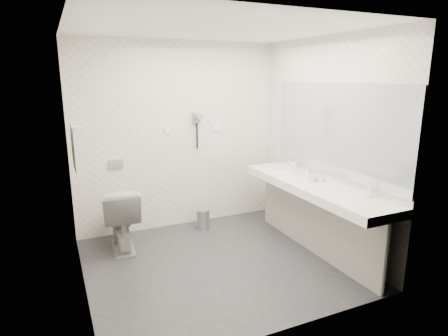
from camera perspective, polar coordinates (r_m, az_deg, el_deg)
name	(u,v)px	position (r m, az deg, el deg)	size (l,w,h in m)	color
floor	(217,263)	(4.42, -0.99, -13.96)	(2.80, 2.80, 0.00)	#2C2C32
ceiling	(216,28)	(3.95, -1.14, 20.18)	(2.80, 2.80, 0.00)	white
wall_back	(179,137)	(5.20, -6.81, 4.67)	(2.80, 2.80, 0.00)	white
wall_front	(286,185)	(2.89, 9.30, -2.53)	(2.80, 2.80, 0.00)	white
wall_left	(75,167)	(3.69, -21.41, 0.19)	(2.60, 2.60, 0.00)	white
wall_right	(324,144)	(4.73, 14.71, 3.44)	(2.60, 2.60, 0.00)	white
vanity_counter	(314,187)	(4.51, 13.25, -2.83)	(0.55, 2.20, 0.10)	white
vanity_panel	(313,222)	(4.66, 13.21, -7.81)	(0.03, 2.15, 0.75)	#999791
vanity_post_near	(385,258)	(3.99, 22.90, -12.33)	(0.06, 0.06, 0.75)	silver
vanity_post_far	(270,197)	(5.48, 6.83, -4.29)	(0.06, 0.06, 0.75)	silver
mirror	(335,130)	(4.54, 16.30, 5.49)	(0.02, 2.20, 1.05)	#B2BCC6
basin_near	(355,201)	(4.03, 18.91, -4.65)	(0.40, 0.31, 0.05)	white
basin_far	(283,172)	(5.01, 8.75, -0.58)	(0.40, 0.31, 0.05)	white
faucet_near	(370,190)	(4.14, 20.98, -3.05)	(0.04, 0.04, 0.15)	silver
faucet_far	(295,164)	(5.10, 10.62, 0.63)	(0.04, 0.04, 0.15)	silver
soap_bottle_a	(313,178)	(4.53, 13.10, -1.45)	(0.05, 0.05, 0.10)	beige
soap_bottle_b	(316,177)	(4.60, 13.57, -1.25)	(0.08, 0.08, 0.10)	beige
soap_bottle_c	(324,177)	(4.59, 14.67, -1.25)	(0.04, 0.04, 0.11)	beige
glass_left	(310,174)	(4.69, 12.79, -0.92)	(0.05, 0.05, 0.10)	silver
toilet	(120,217)	(4.80, -15.21, -7.14)	(0.44, 0.77, 0.78)	white
flush_plate	(116,164)	(5.06, -15.86, 0.53)	(0.18, 0.02, 0.12)	#B2B5BA
pedal_bin	(203,219)	(5.29, -3.17, -7.68)	(0.19, 0.19, 0.26)	#B2B5BA
bin_lid	(203,210)	(5.24, -3.19, -6.27)	(0.19, 0.19, 0.01)	#B2B5BA
towel_rail	(73,126)	(4.18, -21.57, 5.83)	(0.02, 0.02, 0.62)	silver
towel_near	(77,150)	(4.08, -21.04, 2.57)	(0.07, 0.24, 0.48)	silver
towel_far	(75,145)	(4.35, -21.30, 3.19)	(0.07, 0.24, 0.48)	silver
dryer_cradle	(196,118)	(5.23, -4.15, 7.53)	(0.10, 0.04, 0.14)	gray
dryer_barrel	(198,116)	(5.16, -3.88, 7.79)	(0.08, 0.08, 0.14)	gray
dryer_cord	(197,136)	(5.24, -4.05, 4.80)	(0.02, 0.02, 0.35)	black
switch_plate_a	(168,130)	(5.14, -8.40, 5.63)	(0.09, 0.02, 0.09)	white
switch_plate_b	(216,127)	(5.37, -1.18, 6.11)	(0.09, 0.02, 0.09)	white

